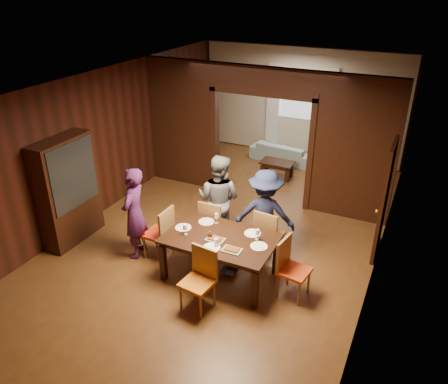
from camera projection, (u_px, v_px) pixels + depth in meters
The scene contains 32 objects.
floor at pixel (229, 231), 8.58m from camera, with size 9.00×9.00×0.00m, color #583218.
ceiling at pixel (230, 82), 7.27m from camera, with size 5.50×9.00×0.02m, color silver.
room_walls at pixel (266, 130), 9.42m from camera, with size 5.52×9.01×2.90m.
person_purple at pixel (134, 213), 7.50m from camera, with size 0.61×0.40×1.67m, color #481C53.
person_grey at pixel (219, 199), 7.91m from camera, with size 0.83×0.65×1.72m, color slate.
person_navy at pixel (265, 214), 7.53m from camera, with size 1.05×0.60×1.62m, color #1A1F41.
sofa at pixel (283, 152), 11.64m from camera, with size 1.72×0.67×0.50m, color #9ABECA.
serving_bowl at pixel (230, 233), 6.99m from camera, with size 0.29×0.29×0.07m, color black.
dining_table at pixel (220, 257), 7.12m from camera, with size 1.77×1.10×0.76m, color black.
coffee_table at pixel (277, 169), 10.77m from camera, with size 0.80×0.50×0.40m, color black.
chair_left at pixel (158, 232), 7.61m from camera, with size 0.44×0.44×0.97m, color red, non-canonical shape.
chair_right at pixel (294, 269), 6.65m from camera, with size 0.44×0.44×0.97m, color #DF4215, non-canonical shape.
chair_far_l at pixel (215, 223), 7.90m from camera, with size 0.44×0.44×0.97m, color #DB4714, non-canonical shape.
chair_far_r at pixel (270, 233), 7.58m from camera, with size 0.44×0.44×0.97m, color #C47012, non-canonical shape.
chair_near at pixel (197, 281), 6.40m from camera, with size 0.44×0.44×0.97m, color orange, non-canonical shape.
hutch at pixel (68, 191), 7.90m from camera, with size 0.40×1.20×2.00m, color black.
door_right at pixel (384, 200), 7.46m from camera, with size 0.06×0.90×2.10m, color black.
window_far at pixel (301, 94), 11.39m from camera, with size 1.20×0.03×1.30m, color silver.
curtain_left at pixel (273, 108), 11.85m from camera, with size 0.35×0.06×2.40m, color white.
curtain_right at pixel (328, 115), 11.27m from camera, with size 0.35×0.06×2.40m, color white.
plate_left at pixel (183, 228), 7.21m from camera, with size 0.27×0.27×0.01m, color white.
plate_far_l at pixel (206, 222), 7.38m from camera, with size 0.27×0.27×0.01m, color silver.
plate_far_r at pixel (253, 233), 7.05m from camera, with size 0.27×0.27×0.01m, color white.
plate_right at pixel (259, 246), 6.71m from camera, with size 0.27×0.27×0.01m, color white.
plate_near at pixel (212, 248), 6.69m from camera, with size 0.27×0.27×0.01m, color white.
platter_a at pixel (215, 239), 6.88m from camera, with size 0.30×0.20×0.04m, color gray.
platter_b at pixel (232, 249), 6.62m from camera, with size 0.30×0.20×0.04m, color gray.
wineglass_left at pixel (185, 229), 7.00m from camera, with size 0.08×0.08×0.18m, color white, non-canonical shape.
wineglass_far at pixel (217, 218), 7.32m from camera, with size 0.08×0.08×0.18m, color white, non-canonical shape.
wineglass_right at pixel (257, 235), 6.86m from camera, with size 0.08×0.08×0.18m, color white, non-canonical shape.
tumbler at pixel (216, 242), 6.70m from camera, with size 0.07×0.07×0.14m, color silver.
condiment_jar at pixel (210, 235), 6.92m from camera, with size 0.08×0.08×0.11m, color #492211, non-canonical shape.
Camera 1 is at (3.09, -6.64, 4.53)m, focal length 35.00 mm.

